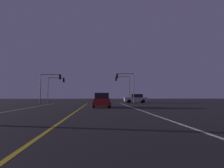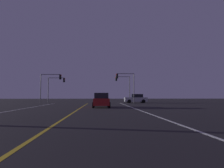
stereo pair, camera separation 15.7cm
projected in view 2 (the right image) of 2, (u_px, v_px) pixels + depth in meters
lane_edge_right at (149, 114)px, 15.78m from camera, size 0.16×43.79×0.01m
lane_center_divider at (71, 114)px, 15.42m from camera, size 0.16×43.79×0.01m
car_ahead_far at (101, 100)px, 24.56m from camera, size 2.02×4.30×1.70m
car_crossing_side at (136, 99)px, 40.11m from camera, size 4.30×2.02×1.70m
traffic_light_near_right at (125, 81)px, 38.39m from camera, size 3.42×0.36×5.52m
traffic_light_near_left at (51, 81)px, 37.57m from camera, size 3.78×0.36×5.29m
traffic_light_far_right at (123, 83)px, 43.88m from camera, size 3.12×0.36×5.46m
traffic_light_far_left at (57, 84)px, 43.03m from camera, size 3.53×0.36×5.14m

